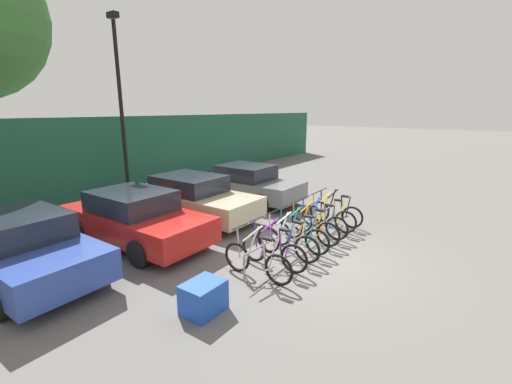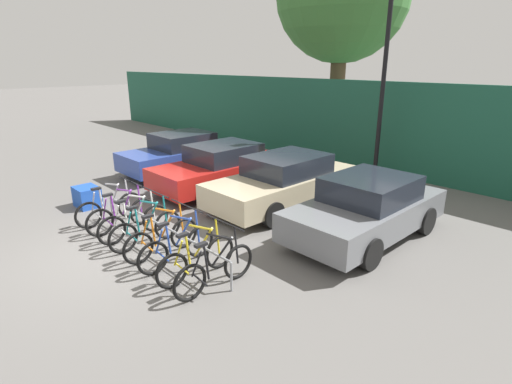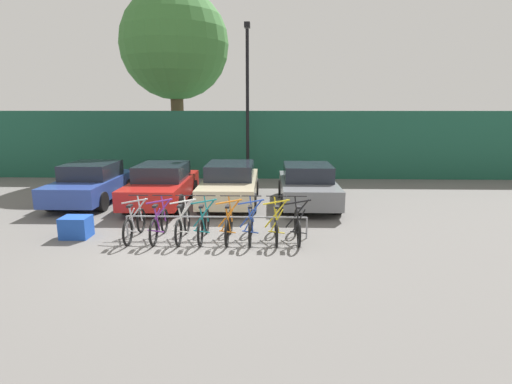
% 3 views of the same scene
% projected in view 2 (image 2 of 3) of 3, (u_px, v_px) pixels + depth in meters
% --- Properties ---
extents(ground_plane, '(120.00, 120.00, 0.00)m').
position_uv_depth(ground_plane, '(120.00, 250.00, 8.40)').
color(ground_plane, '#605E5B').
extents(hoarding_wall, '(36.00, 0.16, 3.15)m').
position_uv_depth(hoarding_wall, '(369.00, 127.00, 14.13)').
color(hoarding_wall, '#19513D').
rests_on(hoarding_wall, ground).
extents(bike_rack, '(4.69, 0.04, 0.57)m').
position_uv_depth(bike_rack, '(159.00, 226.00, 8.33)').
color(bike_rack, gray).
rests_on(bike_rack, ground).
extents(bicycle_silver, '(0.68, 1.71, 1.05)m').
position_uv_depth(bicycle_silver, '(110.00, 208.00, 9.70)').
color(bicycle_silver, black).
rests_on(bicycle_silver, ground).
extents(bicycle_purple, '(0.68, 1.71, 1.05)m').
position_uv_depth(bicycle_purple, '(122.00, 215.00, 9.26)').
color(bicycle_purple, black).
rests_on(bicycle_purple, ground).
extents(bicycle_white, '(0.68, 1.71, 1.05)m').
position_uv_depth(bicycle_white, '(134.00, 222.00, 8.84)').
color(bicycle_white, black).
rests_on(bicycle_white, ground).
extents(bicycle_teal, '(0.68, 1.71, 1.05)m').
position_uv_depth(bicycle_teal, '(146.00, 229.00, 8.48)').
color(bicycle_teal, black).
rests_on(bicycle_teal, ground).
extents(bicycle_orange, '(0.68, 1.71, 1.05)m').
position_uv_depth(bicycle_orange, '(162.00, 238.00, 8.04)').
color(bicycle_orange, black).
rests_on(bicycle_orange, ground).
extents(bicycle_blue, '(0.68, 1.71, 1.05)m').
position_uv_depth(bicycle_blue, '(177.00, 247.00, 7.65)').
color(bicycle_blue, black).
rests_on(bicycle_blue, ground).
extents(bicycle_yellow, '(0.68, 1.71, 1.05)m').
position_uv_depth(bicycle_yellow, '(197.00, 259.00, 7.21)').
color(bicycle_yellow, black).
rests_on(bicycle_yellow, ground).
extents(bicycle_black, '(0.68, 1.71, 1.05)m').
position_uv_depth(bicycle_black, '(215.00, 269.00, 6.84)').
color(bicycle_black, black).
rests_on(bicycle_black, ground).
extents(car_blue, '(1.91, 4.14, 1.40)m').
position_uv_depth(car_blue, '(181.00, 153.00, 14.10)').
color(car_blue, '#2D479E').
rests_on(car_blue, ground).
extents(car_red, '(1.91, 4.30, 1.40)m').
position_uv_depth(car_red, '(222.00, 167.00, 12.19)').
color(car_red, red).
rests_on(car_red, ground).
extents(car_beige, '(1.91, 4.51, 1.40)m').
position_uv_depth(car_beige, '(285.00, 181.00, 10.79)').
color(car_beige, '#C1B28E').
rests_on(car_beige, ground).
extents(car_grey, '(1.91, 4.09, 1.40)m').
position_uv_depth(car_grey, '(367.00, 208.00, 8.79)').
color(car_grey, slate).
rests_on(car_grey, ground).
extents(lamp_post, '(0.24, 0.44, 6.76)m').
position_uv_depth(lamp_post, '(385.00, 63.00, 12.15)').
color(lamp_post, black).
rests_on(lamp_post, ground).
extents(cargo_crate, '(0.70, 0.56, 0.55)m').
position_uv_depth(cargo_crate, '(87.00, 197.00, 10.82)').
color(cargo_crate, blue).
rests_on(cargo_crate, ground).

